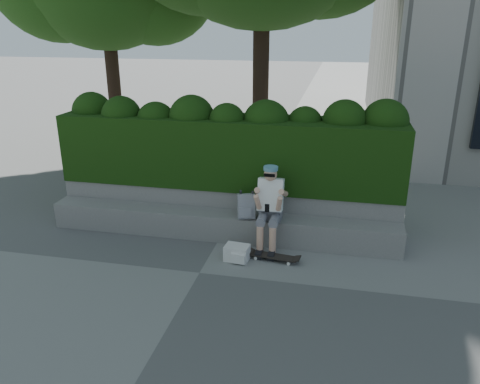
% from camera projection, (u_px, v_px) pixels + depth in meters
% --- Properties ---
extents(ground, '(80.00, 80.00, 0.00)m').
position_uv_depth(ground, '(200.00, 273.00, 6.92)').
color(ground, slate).
rests_on(ground, ground).
extents(bench_ledge, '(6.00, 0.45, 0.45)m').
position_uv_depth(bench_ledge, '(220.00, 225.00, 7.99)').
color(bench_ledge, gray).
rests_on(bench_ledge, ground).
extents(planter_wall, '(6.00, 0.50, 0.75)m').
position_uv_depth(planter_wall, '(227.00, 207.00, 8.38)').
color(planter_wall, gray).
rests_on(planter_wall, ground).
extents(hedge, '(6.00, 1.00, 1.20)m').
position_uv_depth(hedge, '(229.00, 151.00, 8.25)').
color(hedge, black).
rests_on(hedge, planter_wall).
extents(person, '(0.40, 0.76, 1.38)m').
position_uv_depth(person, '(270.00, 204.00, 7.47)').
color(person, slate).
rests_on(person, ground).
extents(skateboard, '(0.77, 0.28, 0.08)m').
position_uv_depth(skateboard, '(273.00, 256.00, 7.27)').
color(skateboard, black).
rests_on(skateboard, ground).
extents(backpack_plaid, '(0.31, 0.23, 0.41)m').
position_uv_depth(backpack_plaid, '(246.00, 206.00, 7.66)').
color(backpack_plaid, '#A5A5AA').
rests_on(backpack_plaid, bench_ledge).
extents(backpack_ground, '(0.39, 0.29, 0.24)m').
position_uv_depth(backpack_ground, '(237.00, 253.00, 7.27)').
color(backpack_ground, white).
rests_on(backpack_ground, ground).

